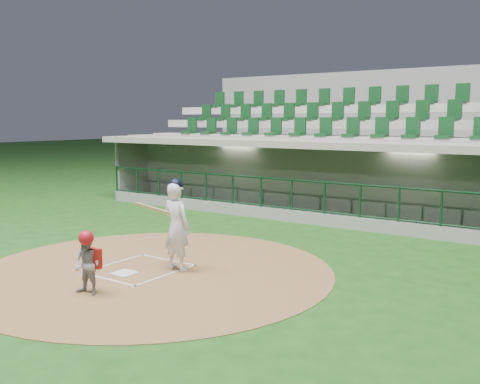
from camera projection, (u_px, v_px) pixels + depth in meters
name	position (u px, v px, depth m)	size (l,w,h in m)	color
ground	(150.00, 266.00, 11.05)	(120.00, 120.00, 0.00)	#174413
dirt_circle	(153.00, 271.00, 10.71)	(7.20, 7.20, 0.01)	brown
home_plate	(124.00, 273.00, 10.48)	(0.43, 0.43, 0.02)	silver
batter_box_chalk	(139.00, 269.00, 10.80)	(1.55, 1.80, 0.01)	silver
dugout_structure	(320.00, 183.00, 17.30)	(16.40, 3.70, 3.00)	gray
seating_deck	(358.00, 163.00, 19.73)	(17.00, 6.72, 5.15)	gray
batter	(176.00, 225.00, 10.60)	(0.87, 0.87, 1.86)	white
catcher	(87.00, 262.00, 9.18)	(0.56, 0.47, 1.12)	gray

